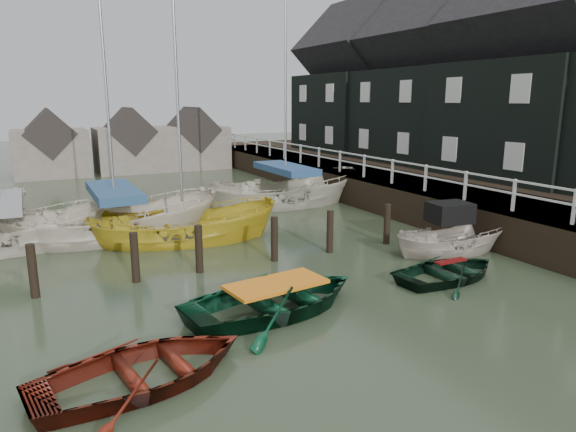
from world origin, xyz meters
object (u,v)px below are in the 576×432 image
sailboat_b (117,236)px  sailboat_c (184,240)px  motorboat (451,250)px  sailboat_a (5,248)px  rowboat_red (145,383)px  rowboat_dkgreen (450,279)px  sailboat_d (286,203)px  rowboat_green (276,311)px

sailboat_b → sailboat_c: sailboat_b is taller
motorboat → sailboat_a: size_ratio=0.36×
sailboat_c → rowboat_red: bearing=173.3°
rowboat_dkgreen → sailboat_d: sailboat_d is taller
rowboat_red → sailboat_b: bearing=-15.9°
sailboat_a → motorboat: bearing=-117.0°
rowboat_red → motorboat: size_ratio=0.91×
rowboat_dkgreen → sailboat_d: 11.34m
motorboat → sailboat_d: sailboat_d is taller
rowboat_red → sailboat_a: sailboat_a is taller
rowboat_red → sailboat_b: (1.13, 10.33, 0.06)m
rowboat_green → sailboat_d: bearing=-34.7°
rowboat_green → sailboat_b: sailboat_b is taller
rowboat_dkgreen → sailboat_b: size_ratio=0.27×
rowboat_red → sailboat_d: 15.95m
sailboat_b → rowboat_green: bearing=-163.1°
rowboat_dkgreen → sailboat_d: size_ratio=0.27×
sailboat_b → sailboat_c: bearing=-123.0°
sailboat_a → sailboat_b: size_ratio=0.94×
sailboat_b → sailboat_d: (8.14, 2.65, -0.00)m
motorboat → sailboat_d: bearing=15.8°
motorboat → sailboat_c: sailboat_c is taller
motorboat → sailboat_a: sailboat_a is taller
rowboat_red → rowboat_green: rowboat_green is taller
motorboat → rowboat_green: bearing=111.4°
rowboat_green → rowboat_dkgreen: 5.32m
motorboat → rowboat_dkgreen: bearing=143.1°
rowboat_red → sailboat_c: 9.45m
rowboat_green → sailboat_d: sailboat_d is taller
sailboat_b → sailboat_d: 8.56m
rowboat_dkgreen → sailboat_d: (0.53, 11.33, 0.06)m
rowboat_red → rowboat_green: 3.87m
sailboat_c → rowboat_green: bearing=-165.1°
rowboat_green → rowboat_dkgreen: size_ratio=1.31×
rowboat_green → rowboat_red: bearing=110.3°
sailboat_b → sailboat_d: size_ratio=0.99×
sailboat_b → motorboat: bearing=-124.1°
rowboat_red → sailboat_c: bearing=-29.4°
rowboat_red → sailboat_c: size_ratio=0.34×
rowboat_green → sailboat_c: bearing=-5.3°
rowboat_dkgreen → sailboat_c: size_ratio=0.30×
motorboat → sailboat_a: bearing=69.7°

